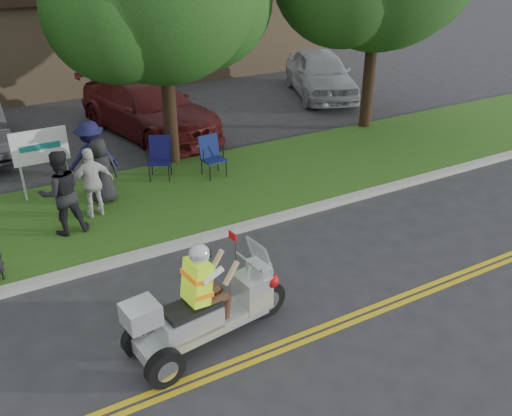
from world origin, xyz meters
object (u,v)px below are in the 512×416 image
lawn_chair_a (160,155)px  spectator_adult_mid (62,193)px  parked_car_far_right (320,73)px  trike_scooter (205,311)px  parked_car_mid (151,109)px  lawn_chair_b (211,153)px  spectator_adult_right (93,183)px  parked_car_right (148,108)px

lawn_chair_a → spectator_adult_mid: spectator_adult_mid is taller
spectator_adult_mid → parked_car_far_right: bearing=-150.5°
trike_scooter → spectator_adult_mid: spectator_adult_mid is taller
lawn_chair_a → parked_car_mid: 3.97m
lawn_chair_a → parked_car_far_right: (8.15, 4.60, 0.15)m
spectator_adult_mid → parked_car_far_right: 12.60m
lawn_chair_b → spectator_adult_mid: 4.11m
trike_scooter → parked_car_far_right: bearing=40.5°
lawn_chair_b → spectator_adult_right: 3.28m
trike_scooter → spectator_adult_right: trike_scooter is taller
parked_car_mid → parked_car_right: 0.29m
parked_car_right → spectator_adult_mid: bearing=-138.6°
trike_scooter → parked_car_mid: (2.66, 10.05, 0.05)m
lawn_chair_b → parked_car_mid: size_ratio=0.21×
parked_car_far_right → parked_car_mid: bearing=-153.0°
trike_scooter → parked_car_far_right: size_ratio=0.56×
spectator_adult_mid → parked_car_mid: bearing=-125.2°
lawn_chair_a → parked_car_right: (0.95, 3.59, 0.12)m
spectator_adult_mid → parked_car_right: (3.67, 5.36, -0.20)m
spectator_adult_right → spectator_adult_mid: bearing=28.6°
spectator_adult_right → lawn_chair_b: bearing=-169.6°
lawn_chair_a → lawn_chair_b: lawn_chair_a is taller
parked_car_mid → lawn_chair_b: bearing=-99.3°
parked_car_far_right → lawn_chair_a: bearing=-129.9°
spectator_adult_mid → parked_car_far_right: (10.87, 6.36, -0.16)m
trike_scooter → lawn_chair_b: bearing=56.7°
trike_scooter → parked_car_mid: trike_scooter is taller
spectator_adult_mid → parked_car_right: spectator_adult_mid is taller
lawn_chair_b → spectator_adult_mid: size_ratio=0.57×
trike_scooter → spectator_adult_mid: (-1.15, 4.47, 0.37)m
trike_scooter → spectator_adult_right: 4.95m
lawn_chair_b → parked_car_far_right: 8.65m
parked_car_right → parked_car_far_right: bearing=-6.2°
lawn_chair_a → spectator_adult_right: (-2.00, -1.31, 0.19)m
spectator_adult_right → parked_car_mid: bearing=-124.6°
lawn_chair_b → spectator_adult_right: size_ratio=0.66×
lawn_chair_a → parked_car_right: bearing=102.3°
lawn_chair_b → parked_car_far_right: bearing=32.2°
lawn_chair_a → spectator_adult_right: spectator_adult_right is taller
trike_scooter → parked_car_right: trike_scooter is taller
spectator_adult_mid → parked_car_mid: 6.77m
lawn_chair_b → trike_scooter: bearing=-119.9°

